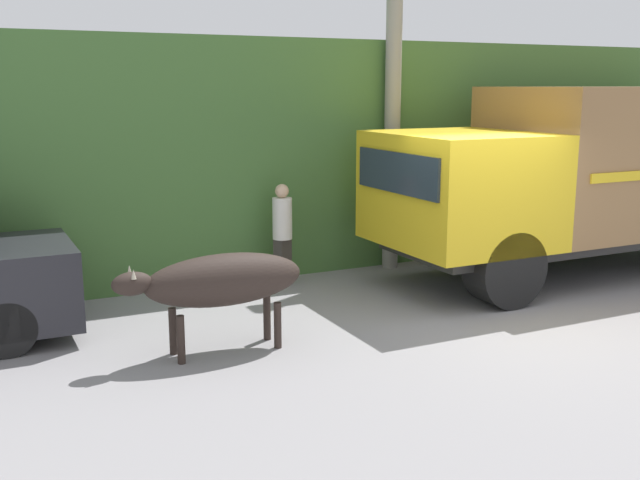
{
  "coord_description": "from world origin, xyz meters",
  "views": [
    {
      "loc": [
        -6.36,
        -7.55,
        3.05
      ],
      "look_at": [
        -2.22,
        0.92,
        1.1
      ],
      "focal_mm": 42.0,
      "sensor_mm": 36.0,
      "label": 1
    }
  ],
  "objects_px": {
    "pedestrian_on_hill": "(282,230)",
    "utility_pole": "(393,106)",
    "brown_cow": "(221,281)",
    "cargo_truck": "(598,170)"
  },
  "relations": [
    {
      "from": "brown_cow",
      "to": "utility_pole",
      "type": "height_order",
      "value": "utility_pole"
    },
    {
      "from": "pedestrian_on_hill",
      "to": "utility_pole",
      "type": "relative_size",
      "value": 0.3
    },
    {
      "from": "pedestrian_on_hill",
      "to": "utility_pole",
      "type": "bearing_deg",
      "value": 159.91
    },
    {
      "from": "cargo_truck",
      "to": "brown_cow",
      "type": "height_order",
      "value": "cargo_truck"
    },
    {
      "from": "brown_cow",
      "to": "pedestrian_on_hill",
      "type": "relative_size",
      "value": 1.4
    },
    {
      "from": "pedestrian_on_hill",
      "to": "utility_pole",
      "type": "distance_m",
      "value": 2.83
    },
    {
      "from": "cargo_truck",
      "to": "brown_cow",
      "type": "relative_size",
      "value": 3.27
    },
    {
      "from": "brown_cow",
      "to": "pedestrian_on_hill",
      "type": "xyz_separation_m",
      "value": [
        1.82,
        2.44,
        0.03
      ]
    },
    {
      "from": "cargo_truck",
      "to": "pedestrian_on_hill",
      "type": "bearing_deg",
      "value": 165.64
    },
    {
      "from": "utility_pole",
      "to": "brown_cow",
      "type": "bearing_deg",
      "value": -145.29
    }
  ]
}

